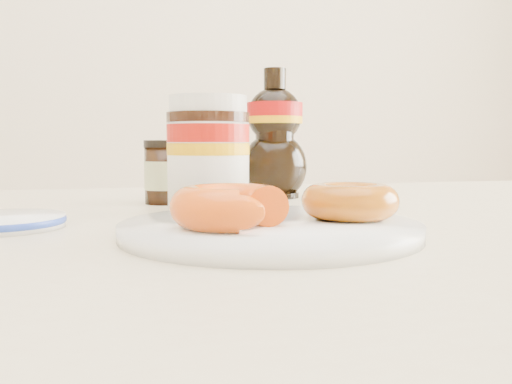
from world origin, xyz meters
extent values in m
cube|color=#F0DFCA|center=(0.00, 1.75, 1.30)|extent=(3.50, 0.10, 2.60)
cube|color=beige|center=(0.00, 0.10, 0.73)|extent=(1.40, 0.90, 0.04)
cylinder|color=#C6B28C|center=(0.62, 0.47, 0.35)|extent=(0.06, 0.06, 0.71)
cylinder|color=white|center=(-0.02, -0.03, 0.76)|extent=(0.26, 0.26, 0.01)
torus|color=white|center=(-0.02, -0.03, 0.76)|extent=(0.26, 0.26, 0.01)
torus|color=#E3570C|center=(-0.06, -0.05, 0.78)|extent=(0.11, 0.11, 0.03)
torus|color=#A0500A|center=(0.05, -0.02, 0.78)|extent=(0.10, 0.10, 0.03)
cylinder|color=white|center=(-0.05, 0.15, 0.81)|extent=(0.09, 0.09, 0.11)
cylinder|color=#8E0C05|center=(-0.05, 0.15, 0.84)|extent=(0.10, 0.10, 0.02)
cylinder|color=#D89905|center=(-0.05, 0.15, 0.82)|extent=(0.10, 0.10, 0.01)
cylinder|color=black|center=(-0.05, 0.15, 0.86)|extent=(0.10, 0.10, 0.01)
cylinder|color=white|center=(-0.05, 0.15, 0.87)|extent=(0.09, 0.09, 0.02)
cylinder|color=black|center=(-0.09, 0.27, 0.79)|extent=(0.05, 0.05, 0.08)
cylinder|color=beige|center=(-0.09, 0.27, 0.79)|extent=(0.05, 0.05, 0.04)
cylinder|color=black|center=(-0.09, 0.27, 0.83)|extent=(0.05, 0.05, 0.01)
cylinder|color=white|center=(-0.26, 0.08, 0.76)|extent=(0.12, 0.12, 0.01)
torus|color=#1C349A|center=(-0.26, 0.08, 0.76)|extent=(0.12, 0.12, 0.01)
camera|label=1|loc=(-0.16, -0.50, 0.83)|focal=40.00mm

